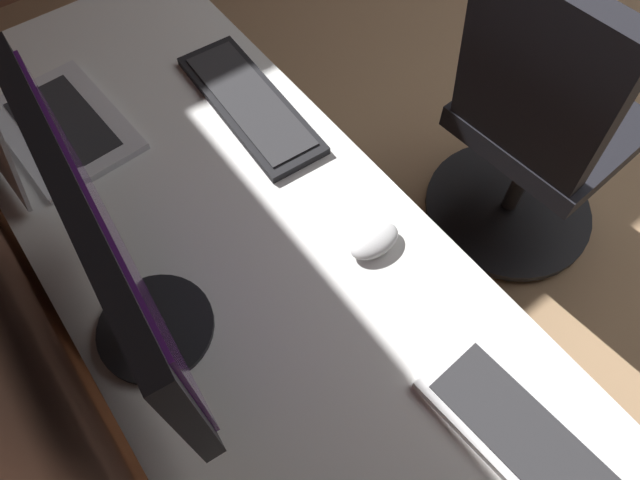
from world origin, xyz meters
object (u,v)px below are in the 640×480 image
Objects in this scene: keyboard_spare at (250,103)px; mouse_main at (374,241)px; keyboard_main at (544,457)px; drawer_pedestal at (209,275)px; laptop_left at (31,124)px; office_chair at (533,137)px; monitor_primary at (113,258)px.

keyboard_spare is 4.09× the size of mouse_main.
drawer_pedestal is at bearing 13.84° from keyboard_main.
laptop_left reaches higher than keyboard_main.
laptop_left is at bearing 65.40° from office_chair.
monitor_primary reaches higher than mouse_main.
monitor_primary is at bearing 91.09° from office_chair.
keyboard_main is at bearing 127.66° from office_chair.
mouse_main is at bearing -103.24° from monitor_primary.
mouse_main is 0.11× the size of office_chair.
laptop_left is at bearing 31.59° from drawer_pedestal.
drawer_pedestal is 1.63× the size of keyboard_spare.
drawer_pedestal is at bearing 111.96° from keyboard_spare.
laptop_left is (0.28, 0.17, 0.44)m from drawer_pedestal.
monitor_primary is 1.22m from office_chair.
office_chair reaches higher than mouse_main.
mouse_main is at bearing -4.42° from keyboard_main.
keyboard_spare is 0.44× the size of office_chair.
drawer_pedestal is 1.62× the size of keyboard_main.
office_chair is at bearing -80.54° from mouse_main.
office_chair is at bearing -115.09° from keyboard_spare.
keyboard_spare is at bearing -2.81° from keyboard_main.
mouse_main is at bearing 99.46° from office_chair.
office_chair reaches higher than keyboard_spare.
laptop_left is at bearing 32.86° from mouse_main.
keyboard_spare is (-0.18, -0.41, -0.04)m from laptop_left.
drawer_pedestal is 0.72× the size of office_chair.
keyboard_main is 4.13× the size of mouse_main.
keyboard_main is at bearing -161.13° from laptop_left.
office_chair reaches higher than keyboard_main.
mouse_main reaches higher than keyboard_spare.
drawer_pedestal is 0.70m from monitor_primary.
keyboard_main is 0.45m from mouse_main.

